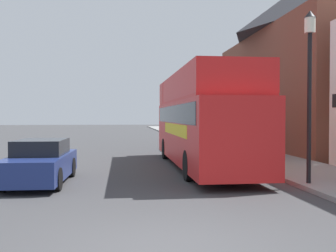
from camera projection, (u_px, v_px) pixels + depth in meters
The scene contains 9 objects.
ground_plane at pixel (130, 147), 27.17m from camera, with size 144.00×144.00×0.00m, color #3D3D3F.
sidewalk at pixel (232, 149), 24.95m from camera, with size 3.41×108.00×0.14m.
brick_terrace_rear at pixel (298, 68), 26.07m from camera, with size 6.00×16.47×10.73m.
tour_bus at pixel (201, 125), 16.64m from camera, with size 2.52×11.38×3.89m.
parked_car_ahead_of_bus at pixel (185, 139), 25.46m from camera, with size 1.96×4.30×1.42m.
parked_car_far_side at pixel (41, 163), 12.66m from camera, with size 1.84×4.37×1.41m.
lamp_post_nearest at pixel (310, 66), 11.82m from camera, with size 0.35×0.35×5.20m.
lamp_post_second at pixel (233, 94), 20.64m from camera, with size 0.35×0.35×4.61m.
lamp_post_third at pixel (201, 102), 29.43m from camera, with size 0.35×0.35×4.49m.
Camera 1 is at (-0.64, -6.24, 2.17)m, focal length 42.00 mm.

